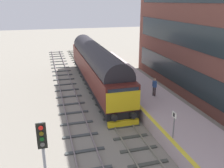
{
  "coord_description": "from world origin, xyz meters",
  "views": [
    {
      "loc": [
        -5.26,
        -17.1,
        9.09
      ],
      "look_at": [
        0.2,
        2.53,
        2.12
      ],
      "focal_mm": 38.96,
      "sensor_mm": 36.0,
      "label": 1
    }
  ],
  "objects_px": {
    "platform_number_sign": "(174,121)",
    "signal_post_near": "(43,150)",
    "waiting_passenger": "(155,85)",
    "diesel_locomotive": "(96,65)"
  },
  "relations": [
    {
      "from": "platform_number_sign",
      "to": "waiting_passenger",
      "type": "distance_m",
      "value": 7.08
    },
    {
      "from": "diesel_locomotive",
      "to": "waiting_passenger",
      "type": "bearing_deg",
      "value": -60.31
    },
    {
      "from": "platform_number_sign",
      "to": "signal_post_near",
      "type": "bearing_deg",
      "value": -167.19
    },
    {
      "from": "waiting_passenger",
      "to": "diesel_locomotive",
      "type": "bearing_deg",
      "value": 7.7
    },
    {
      "from": "diesel_locomotive",
      "to": "signal_post_near",
      "type": "relative_size",
      "value": 4.86
    },
    {
      "from": "platform_number_sign",
      "to": "waiting_passenger",
      "type": "xyz_separation_m",
      "value": [
        1.89,
        6.82,
        -0.19
      ]
    },
    {
      "from": "signal_post_near",
      "to": "waiting_passenger",
      "type": "bearing_deg",
      "value": 41.82
    },
    {
      "from": "platform_number_sign",
      "to": "waiting_passenger",
      "type": "relative_size",
      "value": 1.07
    },
    {
      "from": "diesel_locomotive",
      "to": "platform_number_sign",
      "type": "distance_m",
      "value": 13.69
    },
    {
      "from": "platform_number_sign",
      "to": "waiting_passenger",
      "type": "bearing_deg",
      "value": 74.49
    }
  ]
}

